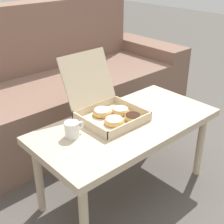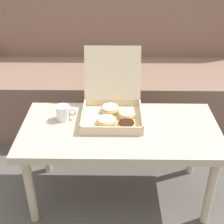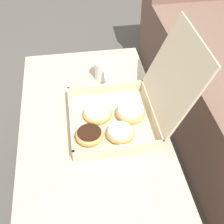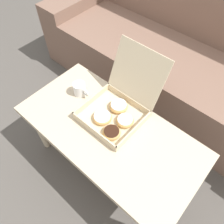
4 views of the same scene
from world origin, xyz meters
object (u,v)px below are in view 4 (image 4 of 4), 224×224
Objects in this scene: coffee_table at (109,135)px; pastry_box at (118,108)px; couch at (187,65)px; coffee_mug at (80,89)px.

pastry_box is (-0.03, 0.11, 0.11)m from coffee_table.
coffee_table is at bearing -90.00° from couch.
couch is 5.92× the size of pastry_box.
coffee_table is (0.00, -0.91, 0.09)m from couch.
couch is 0.91m from coffee_table.
pastry_box reaches higher than coffee_table.
couch reaches higher than pastry_box.
couch is 0.82m from pastry_box.
pastry_box is 0.27m from coffee_mug.
coffee_mug is at bearing -173.01° from pastry_box.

